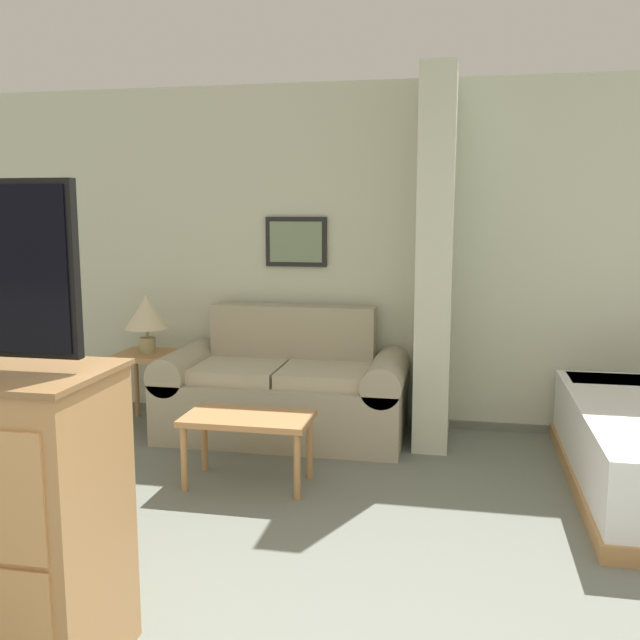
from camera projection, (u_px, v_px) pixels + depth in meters
The scene contains 6 objects.
wall_back at pixel (417, 258), 5.40m from camera, with size 7.43×0.16×2.60m.
wall_partition_pillar at pixel (435, 261), 4.99m from camera, with size 0.24×0.67×2.60m.
couch at pixel (284, 391), 5.26m from camera, with size 1.80×0.84×0.93m.
coffee_table at pixel (248, 425), 4.30m from camera, with size 0.77×0.42×0.43m.
side_table at pixel (148, 365), 5.48m from camera, with size 0.46×0.46×0.57m.
table_lamp at pixel (147, 314), 5.42m from camera, with size 0.33×0.33×0.45m.
Camera 1 is at (0.33, -1.51, 1.65)m, focal length 40.00 mm.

